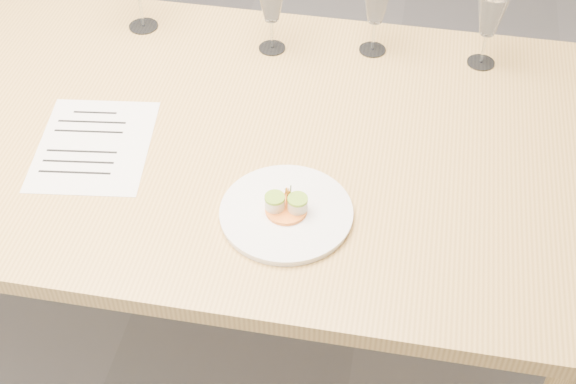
% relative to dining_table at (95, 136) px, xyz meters
% --- Properties ---
extents(ground, '(7.00, 7.00, 0.00)m').
position_rel_dining_table_xyz_m(ground, '(0.00, 0.00, -0.68)').
color(ground, slate).
rests_on(ground, ground).
extents(dining_table, '(2.40, 1.00, 0.75)m').
position_rel_dining_table_xyz_m(dining_table, '(0.00, 0.00, 0.00)').
color(dining_table, tan).
rests_on(dining_table, ground).
extents(dinner_plate, '(0.27, 0.27, 0.07)m').
position_rel_dining_table_xyz_m(dinner_plate, '(0.51, -0.24, 0.08)').
color(dinner_plate, white).
rests_on(dinner_plate, dining_table).
extents(recipe_sheet, '(0.29, 0.34, 0.00)m').
position_rel_dining_table_xyz_m(recipe_sheet, '(0.05, -0.10, 0.07)').
color(recipe_sheet, white).
rests_on(recipe_sheet, dining_table).
extents(wine_glass_2, '(0.08, 0.08, 0.19)m').
position_rel_dining_table_xyz_m(wine_glass_2, '(0.37, 0.33, 0.20)').
color(wine_glass_2, white).
rests_on(wine_glass_2, dining_table).
extents(wine_glass_3, '(0.08, 0.08, 0.19)m').
position_rel_dining_table_xyz_m(wine_glass_3, '(0.62, 0.37, 0.20)').
color(wine_glass_3, white).
rests_on(wine_glass_3, dining_table).
extents(wine_glass_4, '(0.08, 0.08, 0.20)m').
position_rel_dining_table_xyz_m(wine_glass_4, '(0.89, 0.37, 0.21)').
color(wine_glass_4, white).
rests_on(wine_glass_4, dining_table).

